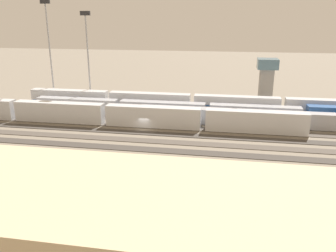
% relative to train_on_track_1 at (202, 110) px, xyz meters
% --- Properties ---
extents(ground_plane, '(400.00, 400.00, 0.00)m').
position_rel_train_on_track_1_xyz_m(ground_plane, '(12.93, 12.50, -2.09)').
color(ground_plane, '#756B5B').
extents(track_bed_0, '(140.00, 2.80, 0.12)m').
position_rel_train_on_track_1_xyz_m(track_bed_0, '(12.93, -5.00, -2.03)').
color(track_bed_0, '#3D3833').
rests_on(track_bed_0, ground_plane).
extents(track_bed_1, '(140.00, 2.80, 0.12)m').
position_rel_train_on_track_1_xyz_m(track_bed_1, '(12.93, 0.00, -2.03)').
color(track_bed_1, '#4C443D').
rests_on(track_bed_1, ground_plane).
extents(track_bed_2, '(140.00, 2.80, 0.12)m').
position_rel_train_on_track_1_xyz_m(track_bed_2, '(12.93, 5.00, -2.03)').
color(track_bed_2, '#3D3833').
rests_on(track_bed_2, ground_plane).
extents(track_bed_3, '(140.00, 2.80, 0.12)m').
position_rel_train_on_track_1_xyz_m(track_bed_3, '(12.93, 10.00, -2.03)').
color(track_bed_3, '#4C443D').
rests_on(track_bed_3, ground_plane).
extents(track_bed_4, '(140.00, 2.80, 0.12)m').
position_rel_train_on_track_1_xyz_m(track_bed_4, '(12.93, 15.00, -2.03)').
color(track_bed_4, '#3D3833').
rests_on(track_bed_4, ground_plane).
extents(track_bed_5, '(140.00, 2.80, 0.12)m').
position_rel_train_on_track_1_xyz_m(track_bed_5, '(12.93, 20.00, -2.03)').
color(track_bed_5, '#4C443D').
rests_on(track_bed_5, ground_plane).
extents(track_bed_6, '(140.00, 2.80, 0.12)m').
position_rel_train_on_track_1_xyz_m(track_bed_6, '(12.93, 25.00, -2.03)').
color(track_bed_6, '#3D3833').
rests_on(track_bed_6, ground_plane).
extents(track_bed_7, '(140.00, 2.80, 0.12)m').
position_rel_train_on_track_1_xyz_m(track_bed_7, '(12.93, 30.00, -2.03)').
color(track_bed_7, '#4C443D').
rests_on(track_bed_7, ground_plane).
extents(train_on_track_1, '(90.60, 3.00, 4.40)m').
position_rel_train_on_track_1_xyz_m(train_on_track_1, '(0.00, 0.00, 0.00)').
color(train_on_track_1, '#285193').
rests_on(train_on_track_1, ground_plane).
extents(train_on_track_3, '(95.60, 3.00, 5.00)m').
position_rel_train_on_track_1_xyz_m(train_on_track_3, '(23.08, 10.00, 0.53)').
color(train_on_track_3, silver).
rests_on(train_on_track_3, ground_plane).
extents(train_on_track_2, '(66.40, 3.00, 4.40)m').
position_rel_train_on_track_1_xyz_m(train_on_track_2, '(-18.88, 5.00, 0.02)').
color(train_on_track_2, '#1E6B9E').
rests_on(train_on_track_2, ground_plane).
extents(train_on_track_0, '(95.60, 3.06, 5.00)m').
position_rel_train_on_track_1_xyz_m(train_on_track_0, '(3.13, -5.00, 0.50)').
color(train_on_track_0, silver).
rests_on(train_on_track_0, ground_plane).
extents(light_mast_0, '(2.80, 0.70, 30.38)m').
position_rel_train_on_track_1_xyz_m(light_mast_0, '(46.30, -8.71, 16.96)').
color(light_mast_0, '#9EA0A5').
rests_on(light_mast_0, ground_plane).
extents(light_mast_2, '(2.80, 0.70, 27.16)m').
position_rel_train_on_track_1_xyz_m(light_mast_2, '(33.82, -7.32, 15.22)').
color(light_mast_2, '#9EA0A5').
rests_on(light_mast_2, ground_plane).
extents(maintenance_shed, '(46.56, 17.84, 9.72)m').
position_rel_train_on_track_1_xyz_m(maintenance_shed, '(3.96, 59.57, 2.77)').
color(maintenance_shed, tan).
rests_on(maintenance_shed, ground_plane).
extents(control_tower, '(6.00, 6.00, 13.69)m').
position_rel_train_on_track_1_xyz_m(control_tower, '(-17.80, -19.52, 5.90)').
color(control_tower, gray).
rests_on(control_tower, ground_plane).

